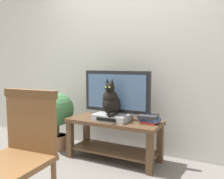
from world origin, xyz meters
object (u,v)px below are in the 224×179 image
object	(u,v)px
media_box	(111,117)
potted_plant	(58,113)
tv_stand	(114,132)
book_stack	(149,119)
cat	(111,101)
wooden_chair	(20,148)
tv	(117,94)

from	to	relation	value
media_box	potted_plant	distance (m)	0.84
tv_stand	book_stack	size ratio (longest dim) A/B	4.59
media_box	cat	size ratio (longest dim) A/B	0.98
wooden_chair	potted_plant	xyz separation A→B (m)	(-0.78, 1.33, -0.07)
wooden_chair	potted_plant	distance (m)	1.55
tv	media_box	world-z (taller)	tv
media_box	potted_plant	world-z (taller)	potted_plant
media_box	book_stack	xyz separation A→B (m)	(0.44, 0.09, 0.01)
tv	media_box	size ratio (longest dim) A/B	2.05
wooden_chair	cat	bearing A→B (deg)	87.52
potted_plant	media_box	bearing A→B (deg)	-1.88
cat	book_stack	xyz separation A→B (m)	(0.43, 0.10, -0.18)
potted_plant	tv	bearing A→B (deg)	6.67
media_box	tv	bearing A→B (deg)	87.60
book_stack	potted_plant	size ratio (longest dim) A/B	0.32
tv	wooden_chair	distance (m)	1.45
tv	cat	distance (m)	0.16
cat	wooden_chair	distance (m)	1.30
tv	cat	world-z (taller)	tv
book_stack	cat	bearing A→B (deg)	-166.46
media_box	wooden_chair	xyz separation A→B (m)	(-0.05, -1.31, 0.03)
tv_stand	media_box	bearing A→B (deg)	-95.42
tv_stand	wooden_chair	size ratio (longest dim) A/B	1.17
tv_stand	book_stack	bearing A→B (deg)	4.74
tv	wooden_chair	size ratio (longest dim) A/B	0.88
cat	book_stack	size ratio (longest dim) A/B	1.71
tv_stand	media_box	size ratio (longest dim) A/B	2.73
media_box	cat	xyz separation A→B (m)	(0.00, -0.01, 0.20)
wooden_chair	tv_stand	bearing A→B (deg)	87.47
tv	book_stack	distance (m)	0.50
media_box	cat	bearing A→B (deg)	-84.90
tv_stand	cat	xyz separation A→B (m)	(-0.00, -0.07, 0.39)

